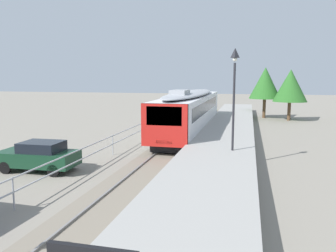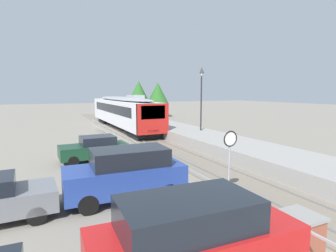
{
  "view_description": "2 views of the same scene",
  "coord_description": "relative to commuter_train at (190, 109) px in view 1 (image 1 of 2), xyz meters",
  "views": [
    {
      "loc": [
        4.79,
        2.15,
        4.74
      ],
      "look_at": [
        0.0,
        21.88,
        1.8
      ],
      "focal_mm": 35.76,
      "sensor_mm": 36.0,
      "label": 1
    },
    {
      "loc": [
        -8.53,
        -0.05,
        4.25
      ],
      "look_at": [
        0.4,
        18.88,
        1.6
      ],
      "focal_mm": 29.45,
      "sensor_mm": 36.0,
      "label": 2
    }
  ],
  "objects": [
    {
      "name": "carpark_fence",
      "position": [
        -3.3,
        -17.82,
        -1.23
      ],
      "size": [
        0.06,
        36.06,
        1.25
      ],
      "color": "#9EA0A5",
      "rests_on": "ground"
    },
    {
      "name": "station_platform",
      "position": [
        3.25,
        -7.82,
        -1.69
      ],
      "size": [
        3.9,
        60.0,
        0.9
      ],
      "primitive_type": "cube",
      "color": "#999691",
      "rests_on": "ground"
    },
    {
      "name": "platform_lamp_mid_platform",
      "position": [
        4.01,
        -9.89,
        2.48
      ],
      "size": [
        0.34,
        0.34,
        5.35
      ],
      "color": "#232328",
      "rests_on": "station_platform"
    },
    {
      "name": "commuter_train",
      "position": [
        0.0,
        0.0,
        0.0
      ],
      "size": [
        2.82,
        18.12,
        3.74
      ],
      "color": "silver",
      "rests_on": "track_rails"
    },
    {
      "name": "tree_behind_station_far",
      "position": [
        6.56,
        13.39,
        1.97
      ],
      "size": [
        3.65,
        3.65,
        5.96
      ],
      "color": "brown",
      "rests_on": "ground"
    },
    {
      "name": "tree_behind_carpark",
      "position": [
        9.17,
        11.55,
        1.72
      ],
      "size": [
        3.71,
        3.71,
        5.65
      ],
      "color": "brown",
      "rests_on": "ground"
    },
    {
      "name": "parked_hatchback_dark_green",
      "position": [
        -5.54,
        -13.06,
        -1.35
      ],
      "size": [
        4.05,
        1.88,
        1.53
      ],
      "color": "#143823",
      "rests_on": "ground"
    },
    {
      "name": "ground_plane",
      "position": [
        -3.0,
        -7.82,
        -2.14
      ],
      "size": [
        160.0,
        160.0,
        0.0
      ],
      "primitive_type": "plane",
      "color": "gray"
    },
    {
      "name": "track_rails",
      "position": [
        0.0,
        -7.82,
        -2.11
      ],
      "size": [
        3.2,
        60.0,
        0.14
      ],
      "color": "slate",
      "rests_on": "ground"
    }
  ]
}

